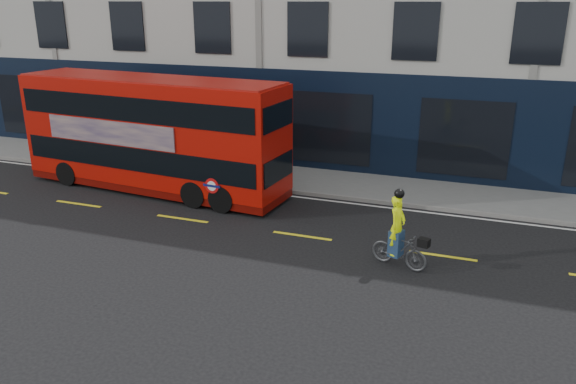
% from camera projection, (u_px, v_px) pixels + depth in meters
% --- Properties ---
extents(ground, '(120.00, 120.00, 0.00)m').
position_uv_depth(ground, '(156.00, 237.00, 16.39)').
color(ground, black).
rests_on(ground, ground).
extents(pavement, '(60.00, 3.00, 0.12)m').
position_uv_depth(pavement, '(246.00, 173.00, 22.15)').
color(pavement, gray).
rests_on(pavement, ground).
extents(kerb, '(60.00, 0.12, 0.13)m').
position_uv_depth(kerb, '(230.00, 184.00, 20.81)').
color(kerb, gray).
rests_on(kerb, ground).
extents(road_edge_line, '(58.00, 0.10, 0.01)m').
position_uv_depth(road_edge_line, '(227.00, 188.00, 20.57)').
color(road_edge_line, silver).
rests_on(road_edge_line, ground).
extents(lane_dashes, '(58.00, 0.12, 0.01)m').
position_uv_depth(lane_dashes, '(182.00, 219.00, 17.72)').
color(lane_dashes, yellow).
rests_on(lane_dashes, ground).
extents(bus, '(10.16, 3.17, 4.03)m').
position_uv_depth(bus, '(153.00, 134.00, 19.85)').
color(bus, '#B50F07').
rests_on(bus, ground).
extents(cyclist, '(1.60, 0.87, 2.11)m').
position_uv_depth(cyclist, '(399.00, 241.00, 14.33)').
color(cyclist, '#46484B').
rests_on(cyclist, ground).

